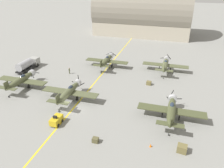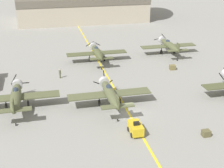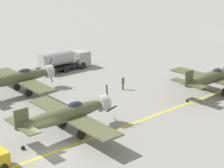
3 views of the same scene
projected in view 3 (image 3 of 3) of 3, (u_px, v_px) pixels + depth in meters
ground_plane at (52, 153)px, 30.73m from camera, size 400.00×400.00×0.00m
taxiway_stripe at (52, 153)px, 30.73m from camera, size 0.30×160.00×0.01m
airplane_far_center at (213, 77)px, 44.24m from camera, size 12.00×9.98×3.65m
airplane_mid_left at (19, 78)px, 44.01m from camera, size 12.00×9.98×3.65m
airplane_mid_center at (68, 114)px, 33.45m from camera, size 12.00×9.98×3.80m
fuel_tanker at (64, 60)px, 54.12m from camera, size 2.67×8.00×2.98m
ground_crew_walking at (123, 83)px, 45.89m from camera, size 0.36×0.36×1.67m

